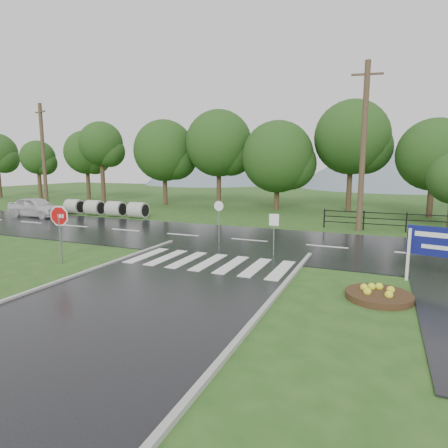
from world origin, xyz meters
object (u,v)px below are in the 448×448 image
at_px(culvert_pipes, 105,208).
at_px(estate_billboard, 443,245).
at_px(car_white, 37,217).
at_px(stop_sign, 59,221).

bearing_deg(culvert_pipes, estate_billboard, -22.94).
bearing_deg(culvert_pipes, car_white, -148.61).
bearing_deg(car_white, culvert_pipes, -59.50).
distance_m(culvert_pipes, stop_sign, 14.92).
height_order(culvert_pipes, car_white, culvert_pipes).
relative_size(estate_billboard, car_white, 0.47).
height_order(culvert_pipes, stop_sign, stop_sign).
bearing_deg(stop_sign, car_white, 142.68).
relative_size(stop_sign, car_white, 0.55).
xyz_separation_m(estate_billboard, car_white, (-26.48, 6.68, -1.33)).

